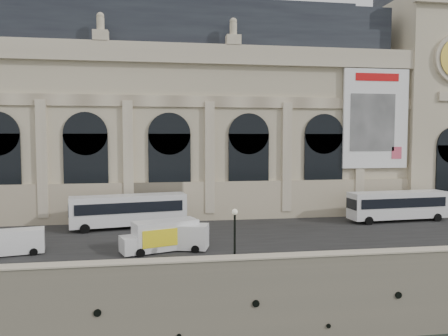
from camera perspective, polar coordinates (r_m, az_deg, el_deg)
The scene contains 11 objects.
quay at distance 69.06m, azimuth -4.00°, elevation -7.30°, with size 160.00×70.00×6.00m, color #776E5C.
street at distance 47.98m, azimuth -1.94°, elevation -8.65°, with size 160.00×24.00×0.06m, color #2D2D2D.
parapet at distance 34.99m, azimuth 0.71°, elevation -12.48°, with size 160.00×1.40×1.21m.
museum at distance 63.43m, azimuth -9.19°, elevation 6.84°, with size 69.00×18.70×29.10m.
clock_pavilion at distance 72.50m, azimuth 24.68°, elevation 9.10°, with size 13.00×14.72×36.70m.
bus_left at distance 51.90m, azimuth -12.32°, elevation -5.36°, with size 13.45×4.96×3.88m.
bus_right at distance 58.99m, azimuth 21.72°, elevation -4.50°, with size 12.91×3.73×3.76m.
van_b at distance 43.93m, azimuth -26.08°, elevation -8.73°, with size 5.42×2.95×2.29m.
van_c at distance 41.67m, azimuth -6.28°, elevation -8.91°, with size 5.82×3.47×2.44m.
box_truck at distance 41.25m, azimuth -8.18°, elevation -8.79°, with size 7.41×4.39×2.85m.
lamp_right at distance 35.86m, azimuth 1.41°, elevation -9.15°, with size 0.49×0.49×4.79m.
Camera 1 is at (-5.49, -32.49, 16.56)m, focal length 35.00 mm.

